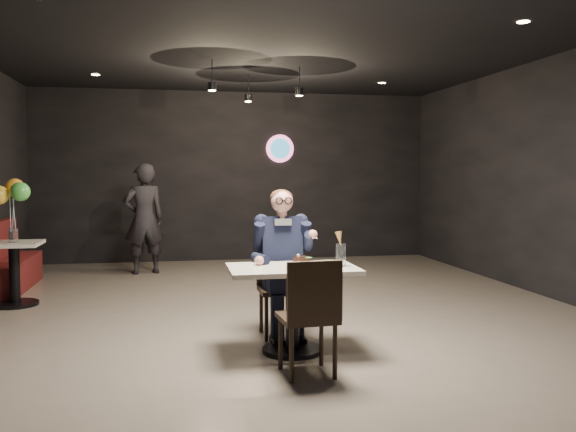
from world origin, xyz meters
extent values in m
plane|color=slate|center=(0.00, 0.00, 0.00)|extent=(9.00, 9.00, 0.00)
cube|color=black|center=(0.00, 2.00, 2.88)|extent=(1.40, 1.20, 0.36)
cube|color=silver|center=(-0.10, -1.30, 0.38)|extent=(1.10, 0.70, 0.75)
cube|color=black|center=(-0.10, -0.75, 0.46)|extent=(0.42, 0.46, 0.92)
cube|color=black|center=(-0.10, -1.88, 0.46)|extent=(0.45, 0.49, 0.92)
cube|color=black|center=(-0.10, -0.75, 0.72)|extent=(0.60, 0.80, 1.44)
cylinder|color=white|center=(-0.06, -1.37, 0.76)|extent=(0.23, 0.23, 0.01)
cube|color=black|center=(-0.04, -1.37, 0.80)|extent=(0.13, 0.12, 0.08)
ellipsoid|color=#2C893B|center=(0.01, -1.41, 0.84)|extent=(0.06, 0.04, 0.01)
cylinder|color=silver|center=(0.32, -1.33, 0.85)|extent=(0.09, 0.09, 0.19)
cone|color=tan|center=(0.29, -1.37, 0.99)|extent=(0.07, 0.07, 0.12)
cube|color=#4E1015|center=(-3.25, 2.15, 0.46)|extent=(0.46, 1.82, 0.91)
cube|color=silver|center=(-2.95, 1.15, 0.38)|extent=(0.60, 0.60, 0.75)
cylinder|color=silver|center=(-2.95, 1.15, 0.83)|extent=(0.11, 0.11, 0.16)
cube|color=yellow|center=(-2.95, 1.15, 1.23)|extent=(0.40, 0.40, 0.66)
imported|color=black|center=(-1.55, 3.22, 0.85)|extent=(0.71, 0.56, 1.71)
camera|label=1|loc=(-1.11, -6.40, 1.55)|focal=38.00mm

